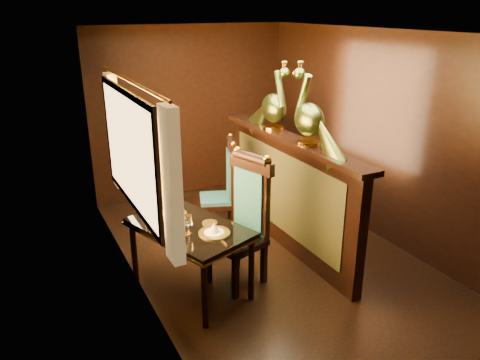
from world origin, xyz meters
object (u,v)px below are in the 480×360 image
at_px(dining_table, 189,232).
at_px(peacock_right, 274,95).
at_px(chair_left, 245,215).
at_px(chair_right, 226,185).
at_px(peacock_left, 310,105).

height_order(dining_table, peacock_right, peacock_right).
xyz_separation_m(chair_left, chair_right, (0.28, 1.05, -0.07)).
bearing_deg(dining_table, chair_left, -23.24).
bearing_deg(dining_table, peacock_right, 9.07).
distance_m(peacock_left, peacock_right, 0.71).
bearing_deg(chair_left, chair_right, 58.19).
height_order(chair_left, chair_right, chair_left).
bearing_deg(peacock_left, chair_left, -175.04).
relative_size(chair_left, chair_right, 1.11).
xyz_separation_m(dining_table, peacock_left, (1.38, 0.02, 1.13)).
bearing_deg(chair_right, peacock_left, -42.40).
relative_size(chair_left, peacock_right, 1.72).
distance_m(dining_table, chair_left, 0.60).
relative_size(chair_left, peacock_left, 1.65).
relative_size(dining_table, peacock_right, 1.73).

